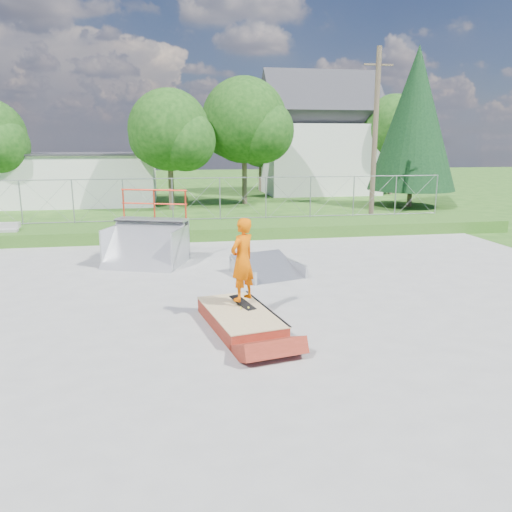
{
  "coord_description": "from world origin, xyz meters",
  "views": [
    {
      "loc": [
        -2.14,
        -10.74,
        3.75
      ],
      "look_at": [
        -0.14,
        0.69,
        1.1
      ],
      "focal_mm": 35.0,
      "sensor_mm": 36.0,
      "label": 1
    }
  ],
  "objects_px": {
    "quarter_pipe": "(144,229)",
    "skater": "(242,263)",
    "grind_box": "(240,319)",
    "flat_bank_ramp": "(268,268)"
  },
  "relations": [
    {
      "from": "grind_box",
      "to": "flat_bank_ramp",
      "type": "distance_m",
      "value": 4.12
    },
    {
      "from": "grind_box",
      "to": "skater",
      "type": "height_order",
      "value": "skater"
    },
    {
      "from": "grind_box",
      "to": "flat_bank_ramp",
      "type": "height_order",
      "value": "flat_bank_ramp"
    },
    {
      "from": "grind_box",
      "to": "quarter_pipe",
      "type": "relative_size",
      "value": 1.16
    },
    {
      "from": "quarter_pipe",
      "to": "skater",
      "type": "bearing_deg",
      "value": -47.44
    },
    {
      "from": "quarter_pipe",
      "to": "skater",
      "type": "relative_size",
      "value": 1.3
    },
    {
      "from": "grind_box",
      "to": "quarter_pipe",
      "type": "xyz_separation_m",
      "value": [
        -2.15,
        5.78,
        0.96
      ]
    },
    {
      "from": "grind_box",
      "to": "skater",
      "type": "distance_m",
      "value": 1.17
    },
    {
      "from": "grind_box",
      "to": "quarter_pipe",
      "type": "bearing_deg",
      "value": 99.45
    },
    {
      "from": "grind_box",
      "to": "flat_bank_ramp",
      "type": "relative_size",
      "value": 1.5
    }
  ]
}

